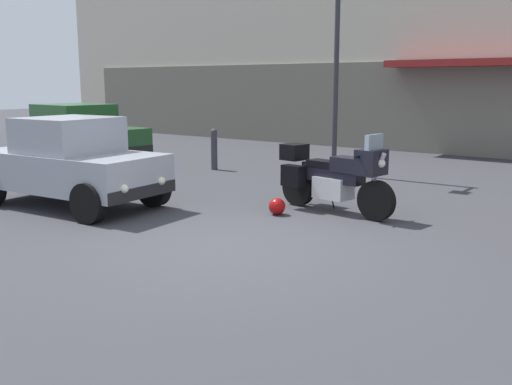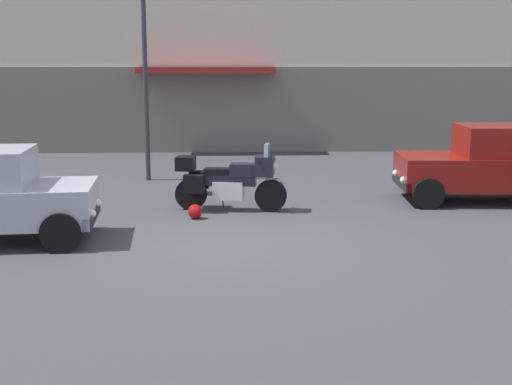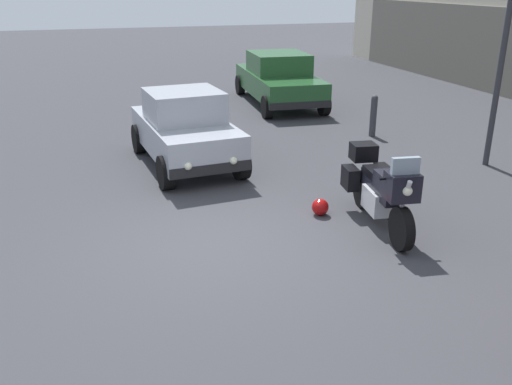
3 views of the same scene
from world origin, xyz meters
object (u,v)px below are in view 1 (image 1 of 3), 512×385
Objects in this scene: motorcycle at (333,176)px; bollard_curbside at (214,148)px; car_compact_side at (70,163)px; streetlamp_curbside at (334,39)px; car_sedan_far at (76,132)px; helmet at (277,206)px.

motorcycle is 2.20× the size of bollard_curbside.
streetlamp_curbside reaches higher than car_compact_side.
car_sedan_far is at bearing 178.42° from motorcycle.
motorcycle is 0.63× the size of car_compact_side.
streetlamp_curbside is at bearing 67.34° from car_compact_side.
car_compact_side is at bearing -141.24° from motorcycle.
helmet is 0.06× the size of car_sedan_far.
helmet is at bearing -71.71° from streetlamp_curbside.
motorcycle is 9.22m from car_sedan_far.
streetlamp_curbside is 3.91m from bollard_curbside.
car_sedan_far is 4.40m from bollard_curbside.
helmet is 5.28m from bollard_curbside.
car_sedan_far reaches higher than motorcycle.
car_sedan_far is at bearing 164.86° from helmet.
motorcycle is at bearing 25.69° from car_compact_side.
helmet is 8.78m from car_sedan_far.
car_sedan_far is 1.31× the size of car_compact_side.
streetlamp_curbside is (7.04, 1.98, 2.34)m from car_sedan_far.
bollard_curbside is at bearing 160.61° from motorcycle.
car_compact_side is 3.48× the size of bollard_curbside.
car_sedan_far is at bearing -164.29° from streetlamp_curbside.
car_sedan_far and car_compact_side have the same top height.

